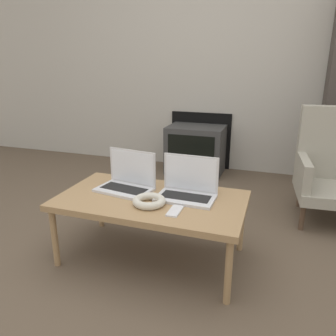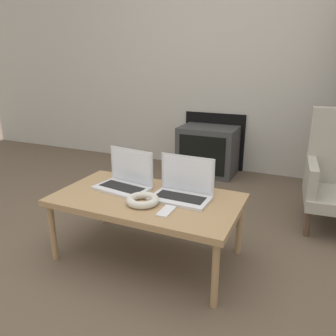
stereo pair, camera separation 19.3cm
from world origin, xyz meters
name	(u,v)px [view 1 (the left image)]	position (x,y,z in m)	size (l,w,h in m)	color
ground_plane	(132,287)	(0.00, 0.00, 0.00)	(14.00, 14.00, 0.00)	brown
wall_back	(219,46)	(0.00, 2.23, 1.29)	(7.00, 0.08, 2.60)	#ADA89E
table	(151,203)	(0.00, 0.30, 0.36)	(1.07, 0.59, 0.39)	#9E7A51
laptop_left	(127,180)	(-0.19, 0.38, 0.45)	(0.36, 0.25, 0.23)	silver
laptop_right	(188,188)	(0.19, 0.38, 0.45)	(0.33, 0.21, 0.23)	silver
headphones	(149,201)	(0.03, 0.20, 0.41)	(0.18, 0.18, 0.04)	beige
phone	(175,211)	(0.19, 0.16, 0.40)	(0.06, 0.14, 0.01)	silver
tv	(196,150)	(-0.16, 1.97, 0.25)	(0.58, 0.42, 0.50)	#383838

